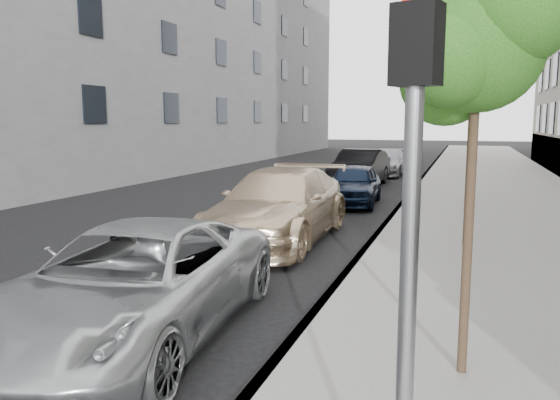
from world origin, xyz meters
The scene contains 11 objects.
sidewalk centered at (4.30, 24.00, 0.07)m, with size 6.40×72.00×0.14m, color gray.
curb centered at (1.18, 24.00, 0.07)m, with size 0.15×72.00×0.14m, color #9E9B93.
tree_near centered at (3.23, 1.50, 3.59)m, with size 1.68×1.48×4.28m.
tree_mid centered at (3.23, 8.00, 4.43)m, with size 1.85×1.65×5.21m.
tree_far centered at (3.23, 14.50, 4.27)m, with size 1.61×1.41×4.93m.
signal_pole centered at (2.87, -1.47, 2.27)m, with size 0.28×0.24×3.43m.
minivan centered at (-0.90, 1.48, 0.74)m, with size 2.47×5.35×1.49m, color #B6B9BB.
suv centered at (-1.04, 7.70, 0.85)m, with size 2.39×5.89×1.71m, color beige.
sedan_blue centered at (-0.47, 13.96, 0.70)m, with size 1.65×4.10×1.40m, color black.
sedan_black centered at (-1.25, 19.29, 0.81)m, with size 1.71×4.90×1.61m, color black.
sedan_rear centered at (-0.82, 24.69, 0.68)m, with size 1.91×4.69×1.36m, color #9FA1A7.
Camera 1 is at (3.14, -4.46, 2.85)m, focal length 35.00 mm.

